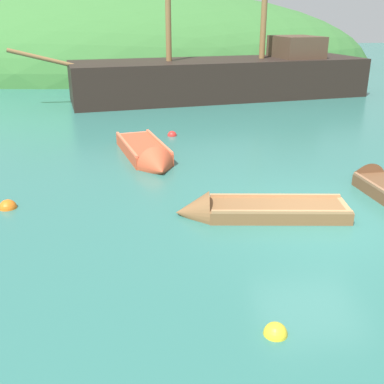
{
  "coord_description": "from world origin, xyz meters",
  "views": [
    {
      "loc": [
        -3.71,
        -8.97,
        4.26
      ],
      "look_at": [
        -2.67,
        1.46,
        0.17
      ],
      "focal_mm": 43.17,
      "sensor_mm": 36.0,
      "label": 1
    }
  ],
  "objects_px": {
    "buoy_orange": "(8,208)",
    "buoy_yellow": "(275,334)",
    "rowboat_outer_right": "(249,213)",
    "rowboat_far": "(148,156)",
    "buoy_red": "(172,136)",
    "sailing_ship": "(223,83)"
  },
  "relations": [
    {
      "from": "sailing_ship",
      "to": "buoy_red",
      "type": "relative_size",
      "value": 51.72
    },
    {
      "from": "buoy_red",
      "to": "buoy_yellow",
      "type": "distance_m",
      "value": 11.44
    },
    {
      "from": "buoy_orange",
      "to": "buoy_yellow",
      "type": "bearing_deg",
      "value": -45.27
    },
    {
      "from": "sailing_ship",
      "to": "rowboat_outer_right",
      "type": "relative_size",
      "value": 4.65
    },
    {
      "from": "rowboat_outer_right",
      "to": "buoy_red",
      "type": "xyz_separation_m",
      "value": [
        -1.28,
        7.37,
        -0.08
      ]
    },
    {
      "from": "buoy_red",
      "to": "rowboat_outer_right",
      "type": "bearing_deg",
      "value": -80.13
    },
    {
      "from": "buoy_red",
      "to": "buoy_yellow",
      "type": "xyz_separation_m",
      "value": [
        0.78,
        -11.42,
        0.0
      ]
    },
    {
      "from": "rowboat_outer_right",
      "to": "buoy_orange",
      "type": "distance_m",
      "value": 5.59
    },
    {
      "from": "sailing_ship",
      "to": "buoy_yellow",
      "type": "bearing_deg",
      "value": 71.99
    },
    {
      "from": "buoy_yellow",
      "to": "rowboat_far",
      "type": "bearing_deg",
      "value": 101.35
    },
    {
      "from": "sailing_ship",
      "to": "rowboat_far",
      "type": "bearing_deg",
      "value": 58.19
    },
    {
      "from": "sailing_ship",
      "to": "buoy_red",
      "type": "distance_m",
      "value": 8.54
    },
    {
      "from": "rowboat_outer_right",
      "to": "buoy_yellow",
      "type": "bearing_deg",
      "value": 89.09
    },
    {
      "from": "buoy_red",
      "to": "sailing_ship",
      "type": "bearing_deg",
      "value": 68.05
    },
    {
      "from": "rowboat_far",
      "to": "buoy_yellow",
      "type": "bearing_deg",
      "value": -2.14
    },
    {
      "from": "sailing_ship",
      "to": "buoy_yellow",
      "type": "height_order",
      "value": "sailing_ship"
    },
    {
      "from": "rowboat_outer_right",
      "to": "rowboat_far",
      "type": "bearing_deg",
      "value": -57.62
    },
    {
      "from": "sailing_ship",
      "to": "rowboat_far",
      "type": "relative_size",
      "value": 4.58
    },
    {
      "from": "buoy_red",
      "to": "buoy_orange",
      "type": "xyz_separation_m",
      "value": [
        -4.21,
        -6.37,
        0.0
      ]
    },
    {
      "from": "rowboat_far",
      "to": "buoy_orange",
      "type": "relative_size",
      "value": 9.67
    },
    {
      "from": "rowboat_far",
      "to": "buoy_red",
      "type": "bearing_deg",
      "value": 148.62
    },
    {
      "from": "rowboat_far",
      "to": "rowboat_outer_right",
      "type": "xyz_separation_m",
      "value": [
        2.21,
        -4.49,
        -0.04
      ]
    }
  ]
}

